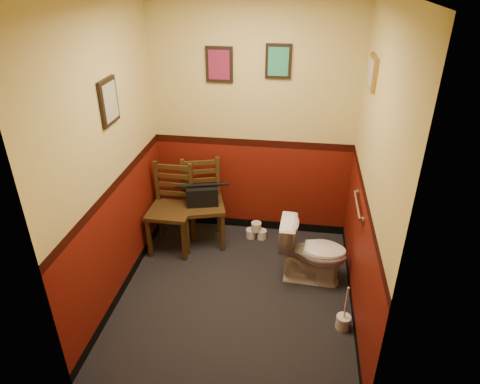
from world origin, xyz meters
TOP-DOWN VIEW (x-y plane):
  - floor at (0.00, 0.00)m, footprint 2.20×2.40m
  - wall_back at (0.00, 1.20)m, footprint 2.20×0.00m
  - wall_front at (0.00, -1.20)m, footprint 2.20×0.00m
  - wall_left at (-1.10, 0.00)m, footprint 0.00×2.40m
  - wall_right at (1.10, 0.00)m, footprint 0.00×2.40m
  - grab_bar at (1.07, 0.25)m, footprint 0.05×0.56m
  - framed_print_back_a at (-0.35, 1.18)m, footprint 0.28×0.04m
  - framed_print_back_b at (0.25, 1.18)m, footprint 0.26×0.04m
  - framed_print_left at (-1.08, 0.10)m, footprint 0.04×0.30m
  - framed_print_right at (1.08, 0.60)m, footprint 0.04×0.34m
  - toilet at (0.72, 0.34)m, footprint 0.70×0.41m
  - toilet_brush at (1.01, -0.30)m, footprint 0.13×0.13m
  - chair_left at (-0.83, 0.70)m, footprint 0.46×0.46m
  - chair_right at (-0.51, 0.85)m, footprint 0.57×0.57m
  - handbag at (-0.50, 0.81)m, footprint 0.37×0.25m
  - tp_stack at (0.08, 0.98)m, footprint 0.24×0.13m

SIDE VIEW (x-z plane):
  - floor at x=0.00m, z-range 0.00..0.00m
  - toilet_brush at x=1.01m, z-range -0.16..0.30m
  - tp_stack at x=0.08m, z-range -0.02..0.19m
  - toilet at x=0.72m, z-range 0.00..0.67m
  - chair_left at x=-0.83m, z-range 0.00..0.97m
  - chair_right at x=-0.51m, z-range 0.00..0.97m
  - handbag at x=-0.50m, z-range 0.49..0.74m
  - grab_bar at x=1.07m, z-range 0.92..0.98m
  - wall_back at x=0.00m, z-range 0.00..2.70m
  - wall_front at x=0.00m, z-range 0.00..2.70m
  - wall_left at x=-1.10m, z-range 0.00..2.70m
  - wall_right at x=1.10m, z-range 0.00..2.70m
  - framed_print_left at x=-1.08m, z-range 1.66..2.04m
  - framed_print_back_a at x=-0.35m, z-range 1.77..2.13m
  - framed_print_back_b at x=0.25m, z-range 1.83..2.17m
  - framed_print_right at x=1.08m, z-range 1.91..2.19m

